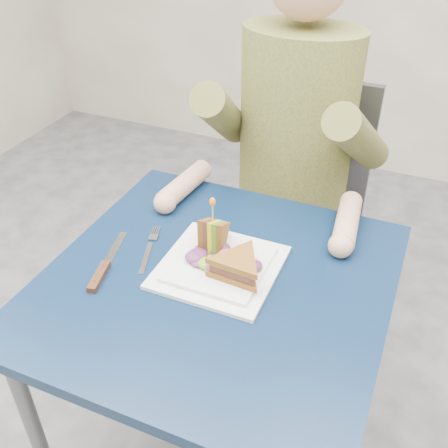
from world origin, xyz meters
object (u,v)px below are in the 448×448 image
at_px(sandwich_flat, 238,266).
at_px(knife, 102,271).
at_px(table, 216,305).
at_px(diner, 297,107).
at_px(plate, 219,266).
at_px(fork, 149,250).
at_px(sandwich_upright, 213,235).
at_px(chair, 297,198).

height_order(sandwich_flat, knife, sandwich_flat).
relative_size(table, sandwich_flat, 4.95).
relative_size(table, diner, 1.01).
distance_m(plate, fork, 0.18).
height_order(table, plate, plate).
bearing_deg(plate, sandwich_upright, 128.33).
relative_size(table, plate, 2.88).
bearing_deg(fork, knife, -117.22).
height_order(fork, knife, knife).
height_order(diner, plate, diner).
height_order(plate, sandwich_flat, sandwich_flat).
relative_size(chair, fork, 5.31).
xyz_separation_m(table, plate, (-0.01, 0.04, 0.09)).
bearing_deg(diner, sandwich_flat, -85.12).
xyz_separation_m(diner, sandwich_flat, (0.05, -0.56, -0.14)).
bearing_deg(table, diner, 90.00).
relative_size(sandwich_upright, knife, 0.59).
height_order(chair, plate, chair).
bearing_deg(diner, knife, -110.58).
distance_m(table, plate, 0.10).
distance_m(diner, knife, 0.72).
xyz_separation_m(table, knife, (-0.24, -0.08, 0.09)).
bearing_deg(table, plate, 101.65).
height_order(diner, fork, diner).
relative_size(plate, fork, 1.48).
relative_size(table, sandwich_upright, 5.83).
relative_size(diner, plate, 2.87).
bearing_deg(diner, plate, -90.78).
height_order(plate, knife, plate).
bearing_deg(plate, knife, -153.85).
bearing_deg(table, sandwich_upright, 118.11).
xyz_separation_m(chair, plate, (-0.01, -0.65, 0.20)).
xyz_separation_m(sandwich_flat, sandwich_upright, (-0.09, 0.07, 0.01)).
bearing_deg(chair, knife, -107.76).
bearing_deg(diner, chair, 90.00).
distance_m(table, sandwich_upright, 0.16).
bearing_deg(sandwich_upright, fork, -160.51).
bearing_deg(sandwich_upright, table, -61.89).
xyz_separation_m(sandwich_upright, fork, (-0.14, -0.05, -0.05)).
relative_size(diner, fork, 4.25).
distance_m(table, sandwich_flat, 0.13).
height_order(chair, diner, diner).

